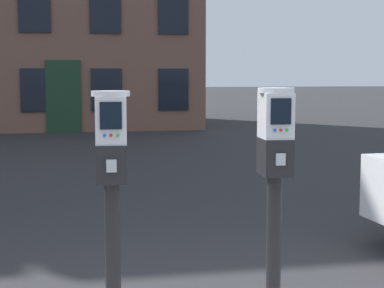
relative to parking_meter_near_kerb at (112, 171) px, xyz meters
The scene contains 2 objects.
parking_meter_near_kerb is the anchor object (origin of this frame).
parking_meter_twin_adjacent 0.97m from the parking_meter_near_kerb, ahead, with size 0.23×0.26×1.47m.
Camera 1 is at (-0.83, -3.63, 1.68)m, focal length 58.53 mm.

